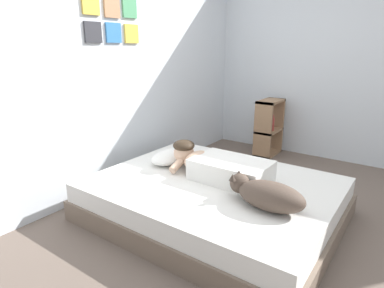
{
  "coord_description": "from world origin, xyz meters",
  "views": [
    {
      "loc": [
        -2.21,
        -1.0,
        1.43
      ],
      "look_at": [
        0.06,
        0.63,
        0.58
      ],
      "focal_mm": 30.31,
      "sensor_mm": 36.0,
      "label": 1
    }
  ],
  "objects_px": {
    "coffee_cup": "(201,160)",
    "cell_phone": "(225,177)",
    "dog": "(267,194)",
    "bookshelf": "(268,127)",
    "person_lying": "(217,165)",
    "bed": "(213,199)",
    "pillow": "(173,156)"
  },
  "relations": [
    {
      "from": "bed",
      "to": "cell_phone",
      "type": "xyz_separation_m",
      "value": [
        0.12,
        -0.04,
        0.17
      ]
    },
    {
      "from": "coffee_cup",
      "to": "cell_phone",
      "type": "bearing_deg",
      "value": -114.92
    },
    {
      "from": "person_lying",
      "to": "dog",
      "type": "xyz_separation_m",
      "value": [
        -0.29,
        -0.58,
        -0.0
      ]
    },
    {
      "from": "cell_phone",
      "to": "bed",
      "type": "bearing_deg",
      "value": 161.93
    },
    {
      "from": "pillow",
      "to": "bookshelf",
      "type": "height_order",
      "value": "bookshelf"
    },
    {
      "from": "coffee_cup",
      "to": "bookshelf",
      "type": "height_order",
      "value": "bookshelf"
    },
    {
      "from": "pillow",
      "to": "cell_phone",
      "type": "relative_size",
      "value": 3.71
    },
    {
      "from": "person_lying",
      "to": "dog",
      "type": "distance_m",
      "value": 0.65
    },
    {
      "from": "dog",
      "to": "bookshelf",
      "type": "relative_size",
      "value": 0.77
    },
    {
      "from": "person_lying",
      "to": "coffee_cup",
      "type": "bearing_deg",
      "value": 57.49
    },
    {
      "from": "cell_phone",
      "to": "bookshelf",
      "type": "bearing_deg",
      "value": 11.03
    },
    {
      "from": "bed",
      "to": "dog",
      "type": "distance_m",
      "value": 0.64
    },
    {
      "from": "person_lying",
      "to": "dog",
      "type": "bearing_deg",
      "value": -116.27
    },
    {
      "from": "pillow",
      "to": "cell_phone",
      "type": "distance_m",
      "value": 0.63
    },
    {
      "from": "dog",
      "to": "bookshelf",
      "type": "xyz_separation_m",
      "value": [
        2.05,
        0.85,
        -0.05
      ]
    },
    {
      "from": "pillow",
      "to": "coffee_cup",
      "type": "relative_size",
      "value": 4.16
    },
    {
      "from": "dog",
      "to": "coffee_cup",
      "type": "distance_m",
      "value": 1.01
    },
    {
      "from": "bed",
      "to": "dog",
      "type": "relative_size",
      "value": 3.48
    },
    {
      "from": "pillow",
      "to": "person_lying",
      "type": "distance_m",
      "value": 0.57
    },
    {
      "from": "dog",
      "to": "cell_phone",
      "type": "xyz_separation_m",
      "value": [
        0.31,
        0.51,
        -0.1
      ]
    },
    {
      "from": "dog",
      "to": "cell_phone",
      "type": "distance_m",
      "value": 0.61
    },
    {
      "from": "coffee_cup",
      "to": "cell_phone",
      "type": "distance_m",
      "value": 0.42
    },
    {
      "from": "bed",
      "to": "pillow",
      "type": "xyz_separation_m",
      "value": [
        0.18,
        0.59,
        0.22
      ]
    },
    {
      "from": "person_lying",
      "to": "dog",
      "type": "height_order",
      "value": "person_lying"
    },
    {
      "from": "pillow",
      "to": "dog",
      "type": "distance_m",
      "value": 1.2
    },
    {
      "from": "bookshelf",
      "to": "bed",
      "type": "bearing_deg",
      "value": -170.83
    },
    {
      "from": "bed",
      "to": "dog",
      "type": "height_order",
      "value": "dog"
    },
    {
      "from": "dog",
      "to": "bookshelf",
      "type": "height_order",
      "value": "bookshelf"
    },
    {
      "from": "person_lying",
      "to": "cell_phone",
      "type": "relative_size",
      "value": 6.57
    },
    {
      "from": "person_lying",
      "to": "bookshelf",
      "type": "bearing_deg",
      "value": 8.7
    },
    {
      "from": "bookshelf",
      "to": "coffee_cup",
      "type": "bearing_deg",
      "value": 178.72
    },
    {
      "from": "coffee_cup",
      "to": "cell_phone",
      "type": "xyz_separation_m",
      "value": [
        -0.17,
        -0.38,
        -0.03
      ]
    }
  ]
}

